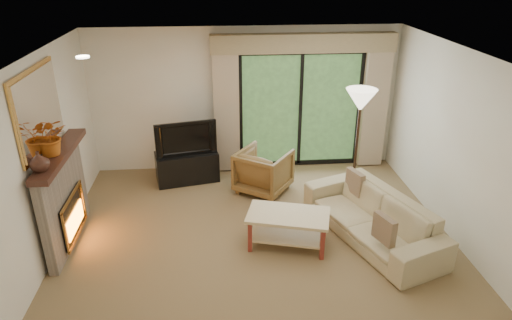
{
  "coord_description": "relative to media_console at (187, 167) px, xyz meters",
  "views": [
    {
      "loc": [
        -0.5,
        -5.43,
        3.7
      ],
      "look_at": [
        0.0,
        0.3,
        1.1
      ],
      "focal_mm": 32.0,
      "sensor_mm": 36.0,
      "label": 1
    }
  ],
  "objects": [
    {
      "name": "floor",
      "position": [
        1.08,
        -1.95,
        -0.27
      ],
      "size": [
        5.5,
        5.5,
        0.0
      ],
      "primitive_type": "plane",
      "color": "olive",
      "rests_on": "ground"
    },
    {
      "name": "ceiling",
      "position": [
        1.08,
        -1.95,
        2.33
      ],
      "size": [
        5.5,
        5.5,
        0.0
      ],
      "primitive_type": "plane",
      "rotation": [
        3.14,
        0.0,
        0.0
      ],
      "color": "white",
      "rests_on": "ground"
    },
    {
      "name": "wall_back",
      "position": [
        1.08,
        0.55,
        1.03
      ],
      "size": [
        5.0,
        0.0,
        5.0
      ],
      "primitive_type": "plane",
      "rotation": [
        1.57,
        0.0,
        0.0
      ],
      "color": "white",
      "rests_on": "ground"
    },
    {
      "name": "wall_front",
      "position": [
        1.08,
        -4.45,
        1.03
      ],
      "size": [
        5.0,
        0.0,
        5.0
      ],
      "primitive_type": "plane",
      "rotation": [
        -1.57,
        0.0,
        0.0
      ],
      "color": "white",
      "rests_on": "ground"
    },
    {
      "name": "wall_left",
      "position": [
        -1.67,
        -1.95,
        1.03
      ],
      "size": [
        0.0,
        5.0,
        5.0
      ],
      "primitive_type": "plane",
      "rotation": [
        1.57,
        0.0,
        1.57
      ],
      "color": "white",
      "rests_on": "ground"
    },
    {
      "name": "wall_right",
      "position": [
        3.83,
        -1.95,
        1.03
      ],
      "size": [
        0.0,
        5.0,
        5.0
      ],
      "primitive_type": "plane",
      "rotation": [
        1.57,
        0.0,
        -1.57
      ],
      "color": "white",
      "rests_on": "ground"
    },
    {
      "name": "fireplace",
      "position": [
        -1.55,
        -1.75,
        0.42
      ],
      "size": [
        0.24,
        1.7,
        1.37
      ],
      "primitive_type": null,
      "color": "slate",
      "rests_on": "floor"
    },
    {
      "name": "mirror",
      "position": [
        -1.63,
        -1.75,
        1.68
      ],
      "size": [
        0.07,
        1.45,
        1.02
      ],
      "primitive_type": null,
      "color": "gold",
      "rests_on": "wall_left"
    },
    {
      "name": "sliding_door",
      "position": [
        2.08,
        0.5,
        0.83
      ],
      "size": [
        2.26,
        0.1,
        2.16
      ],
      "primitive_type": null,
      "color": "black",
      "rests_on": "floor"
    },
    {
      "name": "curtain_left",
      "position": [
        0.73,
        0.39,
        0.93
      ],
      "size": [
        0.45,
        0.18,
        2.35
      ],
      "primitive_type": "cube",
      "color": "tan",
      "rests_on": "floor"
    },
    {
      "name": "curtain_right",
      "position": [
        3.43,
        0.39,
        0.93
      ],
      "size": [
        0.45,
        0.18,
        2.35
      ],
      "primitive_type": "cube",
      "color": "tan",
      "rests_on": "floor"
    },
    {
      "name": "cornice",
      "position": [
        2.08,
        0.41,
        2.05
      ],
      "size": [
        3.2,
        0.24,
        0.32
      ],
      "primitive_type": "cube",
      "color": "#9A8560",
      "rests_on": "wall_back"
    },
    {
      "name": "media_console",
      "position": [
        0.0,
        0.0,
        0.0
      ],
      "size": [
        1.15,
        0.7,
        0.53
      ],
      "primitive_type": "cube",
      "rotation": [
        0.0,
        0.0,
        0.21
      ],
      "color": "black",
      "rests_on": "floor"
    },
    {
      "name": "tv",
      "position": [
        0.0,
        0.0,
        0.57
      ],
      "size": [
        1.05,
        0.35,
        0.6
      ],
      "primitive_type": "imported",
      "rotation": [
        0.0,
        0.0,
        0.21
      ],
      "color": "black",
      "rests_on": "media_console"
    },
    {
      "name": "armchair",
      "position": [
        1.31,
        -0.5,
        0.1
      ],
      "size": [
        1.11,
        1.12,
        0.74
      ],
      "primitive_type": "imported",
      "rotation": [
        0.0,
        0.0,
        2.54
      ],
      "color": "brown",
      "rests_on": "floor"
    },
    {
      "name": "sofa",
      "position": [
        2.69,
        -2.03,
        0.06
      ],
      "size": [
        1.61,
        2.41,
        0.66
      ],
      "primitive_type": "imported",
      "rotation": [
        0.0,
        0.0,
        -1.21
      ],
      "color": "tan",
      "rests_on": "floor"
    },
    {
      "name": "pillow_near",
      "position": [
        2.61,
        -2.68,
        0.28
      ],
      "size": [
        0.21,
        0.37,
        0.36
      ],
      "primitive_type": "cube",
      "rotation": [
        0.0,
        0.0,
        0.36
      ],
      "color": "brown",
      "rests_on": "sofa"
    },
    {
      "name": "pillow_far",
      "position": [
        2.61,
        -1.38,
        0.28
      ],
      "size": [
        0.21,
        0.37,
        0.36
      ],
      "primitive_type": "cube",
      "rotation": [
        0.0,
        0.0,
        0.36
      ],
      "color": "brown",
      "rests_on": "sofa"
    },
    {
      "name": "coffee_table",
      "position": [
        1.48,
        -2.12,
        -0.02
      ],
      "size": [
        1.22,
        0.88,
        0.49
      ],
      "primitive_type": null,
      "rotation": [
        0.0,
        0.0,
        -0.27
      ],
      "color": "#DBBE89",
      "rests_on": "floor"
    },
    {
      "name": "floor_lamp",
      "position": [
        2.79,
        -0.75,
        0.64
      ],
      "size": [
        0.63,
        0.63,
        1.82
      ],
      "primitive_type": null,
      "rotation": [
        0.0,
        0.0,
        -0.36
      ],
      "color": "#FFEECF",
      "rests_on": "floor"
    },
    {
      "name": "vase",
      "position": [
        -1.53,
        -2.33,
        1.22
      ],
      "size": [
        0.25,
        0.25,
        0.24
      ],
      "primitive_type": "imported",
      "rotation": [
        0.0,
        0.0,
        -0.08
      ],
      "color": "#3F2219",
      "rests_on": "fireplace"
    },
    {
      "name": "branches",
      "position": [
        -1.53,
        -1.85,
        1.35
      ],
      "size": [
        0.5,
        0.45,
        0.5
      ],
      "primitive_type": "imported",
      "rotation": [
        0.0,
        0.0,
        0.13
      ],
      "color": "#B75716",
      "rests_on": "fireplace"
    }
  ]
}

